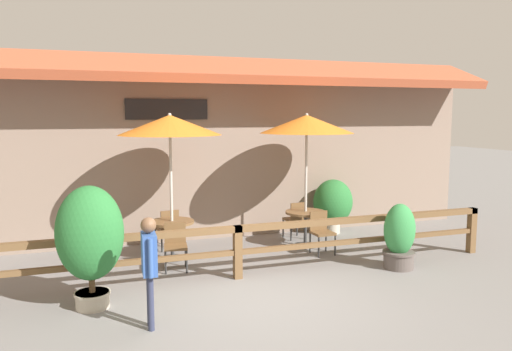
{
  "coord_description": "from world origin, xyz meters",
  "views": [
    {
      "loc": [
        -2.49,
        -7.14,
        2.89
      ],
      "look_at": [
        0.51,
        1.54,
        1.76
      ],
      "focal_mm": 35.0,
      "sensor_mm": 36.0,
      "label": 1
    }
  ],
  "objects": [
    {
      "name": "building_facade",
      "position": [
        -0.0,
        4.1,
        2.16
      ],
      "size": [
        14.28,
        1.49,
        4.23
      ],
      "color": "gray",
      "rests_on": "ground"
    },
    {
      "name": "chair_middle_wallside",
      "position": [
        2.11,
        3.32,
        0.5
      ],
      "size": [
        0.46,
        0.46,
        0.87
      ],
      "rotation": [
        0.0,
        0.0,
        3.25
      ],
      "color": "brown",
      "rests_on": "ground"
    },
    {
      "name": "pedestrian",
      "position": [
        -1.72,
        -0.55,
        0.98
      ],
      "size": [
        0.21,
        0.54,
        1.53
      ],
      "rotation": [
        0.0,
        0.0,
        1.52
      ],
      "color": "#2D334C",
      "rests_on": "ground"
    },
    {
      "name": "dining_table_near",
      "position": [
        -0.89,
        2.63,
        0.62
      ],
      "size": [
        0.88,
        0.88,
        0.78
      ],
      "color": "brown",
      "rests_on": "ground"
    },
    {
      "name": "patio_umbrella_near",
      "position": [
        -0.89,
        2.63,
        2.68
      ],
      "size": [
        2.02,
        2.02,
        2.92
      ],
      "color": "#B7B2A8",
      "rests_on": "ground"
    },
    {
      "name": "patio_umbrella_middle",
      "position": [
        2.05,
        2.67,
        2.68
      ],
      "size": [
        2.02,
        2.02,
        2.92
      ],
      "color": "#B7B2A8",
      "rests_on": "ground"
    },
    {
      "name": "ground_plane",
      "position": [
        0.0,
        0.0,
        0.0
      ],
      "size": [
        60.0,
        60.0,
        0.0
      ],
      "primitive_type": "plane",
      "color": "slate"
    },
    {
      "name": "chair_near_wallside",
      "position": [
        -0.86,
        3.35,
        0.5
      ],
      "size": [
        0.5,
        0.5,
        0.87
      ],
      "rotation": [
        0.0,
        0.0,
        3.35
      ],
      "color": "brown",
      "rests_on": "ground"
    },
    {
      "name": "potted_plant_small_flowering",
      "position": [
        3.04,
        0.62,
        0.59
      ],
      "size": [
        0.6,
        0.6,
        1.23
      ],
      "color": "#564C47",
      "rests_on": "ground"
    },
    {
      "name": "potted_plant_tall_tropical",
      "position": [
        3.19,
        3.55,
        0.75
      ],
      "size": [
        0.97,
        0.88,
        1.32
      ],
      "color": "#B7AD99",
      "rests_on": "ground"
    },
    {
      "name": "patio_railing",
      "position": [
        0.0,
        1.05,
        0.7
      ],
      "size": [
        10.4,
        0.14,
        0.95
      ],
      "color": "brown",
      "rests_on": "ground"
    },
    {
      "name": "chair_near_streetside",
      "position": [
        -0.95,
        1.92,
        0.5
      ],
      "size": [
        0.47,
        0.47,
        0.87
      ],
      "rotation": [
        0.0,
        0.0,
        -0.14
      ],
      "color": "brown",
      "rests_on": "ground"
    },
    {
      "name": "dining_table_middle",
      "position": [
        2.05,
        2.67,
        0.62
      ],
      "size": [
        0.88,
        0.88,
        0.78
      ],
      "color": "brown",
      "rests_on": "ground"
    },
    {
      "name": "chair_middle_streetside",
      "position": [
        2.11,
        2.01,
        0.5
      ],
      "size": [
        0.43,
        0.43,
        0.87
      ],
      "rotation": [
        0.0,
        0.0,
        0.04
      ],
      "color": "brown",
      "rests_on": "ground"
    },
    {
      "name": "potted_plant_entrance_palm",
      "position": [
        -2.46,
        0.47,
        1.09
      ],
      "size": [
        0.98,
        0.88,
        1.86
      ],
      "color": "#B7AD99",
      "rests_on": "ground"
    }
  ]
}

